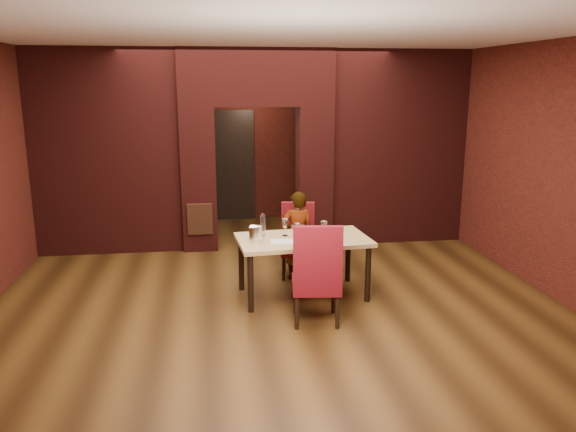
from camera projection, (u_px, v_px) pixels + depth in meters
The scene contains 24 objects.
floor at pixel (271, 286), 7.55m from camera, with size 8.00×8.00×0.00m, color #4B3012.
ceiling at pixel (270, 38), 6.81m from camera, with size 7.00×8.00×0.04m, color silver.
wall_back at pixel (248, 138), 11.03m from camera, with size 7.00×0.04×3.20m, color maroon.
wall_front at pixel (345, 268), 3.33m from camera, with size 7.00×0.04×3.20m, color maroon.
wall_right at pixel (525, 163), 7.66m from camera, with size 0.04×8.00×3.20m, color maroon.
pillar_left at pixel (199, 179), 9.08m from camera, with size 0.55×0.55×2.30m, color maroon.
pillar_right at pixel (314, 176), 9.34m from camera, with size 0.55×0.55×2.30m, color maroon.
lintel at pixel (256, 77), 8.84m from camera, with size 2.45×0.55×0.90m, color maroon.
wing_wall_left at pixel (107, 153), 8.78m from camera, with size 2.27×0.35×3.20m, color maroon.
wing_wall_right at pixel (397, 148), 9.43m from camera, with size 2.27×0.35×3.20m, color maroon.
vent_panel at pixel (200, 219), 8.94m from camera, with size 0.40×0.03×0.50m, color #964E2B.
rear_door at pixel (228, 167), 11.05m from camera, with size 0.90×0.08×2.10m, color black.
rear_door_frame at pixel (229, 167), 11.01m from camera, with size 1.02×0.04×2.22m, color black.
dining_table at pixel (303, 267), 7.15m from camera, with size 1.64×0.92×0.77m, color tan.
chair_far at pixel (298, 241), 7.84m from camera, with size 0.47×0.47×1.03m, color maroon.
chair_near at pixel (316, 272), 6.33m from camera, with size 0.54×0.54×1.18m, color maroon.
person_seated at pixel (297, 235), 7.75m from camera, with size 0.45×0.30×1.23m, color white.
wine_glass_a at pixel (285, 227), 7.13m from camera, with size 0.09×0.09×0.22m, color silver, non-canonical shape.
wine_glass_b at pixel (297, 231), 7.05m from camera, with size 0.08×0.08×0.18m, color white, non-canonical shape.
wine_glass_c at pixel (324, 230), 6.99m from camera, with size 0.09×0.09×0.23m, color silver, non-canonical shape.
tasting_sheet at pixel (282, 241), 6.90m from camera, with size 0.28×0.21×0.00m, color silver.
wine_bucket at pixel (255, 234), 6.87m from camera, with size 0.16×0.16×0.19m, color silver.
water_bottle at pixel (263, 224), 7.13m from camera, with size 0.07×0.07×0.29m, color white.
potted_plant at pixel (334, 254), 8.19m from camera, with size 0.41×0.36×0.46m, color #315B22.
Camera 1 is at (-0.78, -7.09, 2.67)m, focal length 35.00 mm.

